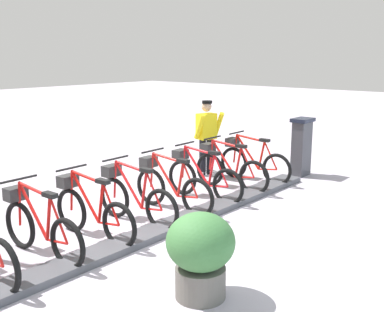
{
  "coord_description": "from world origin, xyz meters",
  "views": [
    {
      "loc": [
        -4.72,
        4.65,
        2.64
      ],
      "look_at": [
        0.5,
        -1.5,
        0.9
      ],
      "focal_mm": 44.27,
      "sensor_mm": 36.0,
      "label": 1
    }
  ],
  "objects_px": {
    "bike_docked_2": "(201,176)",
    "planter_bush": "(201,251)",
    "worker_near_rack": "(207,135)",
    "bike_docked_3": "(170,186)",
    "bike_docked_4": "(134,197)",
    "bike_docked_5": "(91,210)",
    "bike_docked_6": "(39,226)",
    "payment_kiosk": "(301,146)",
    "bike_docked_0": "(252,161)",
    "bike_docked_1": "(228,168)"
  },
  "relations": [
    {
      "from": "bike_docked_2",
      "to": "bike_docked_3",
      "type": "bearing_deg",
      "value": 90.0
    },
    {
      "from": "bike_docked_4",
      "to": "bike_docked_6",
      "type": "height_order",
      "value": "same"
    },
    {
      "from": "bike_docked_2",
      "to": "worker_near_rack",
      "type": "relative_size",
      "value": 1.04
    },
    {
      "from": "bike_docked_2",
      "to": "bike_docked_4",
      "type": "height_order",
      "value": "same"
    },
    {
      "from": "bike_docked_1",
      "to": "bike_docked_4",
      "type": "relative_size",
      "value": 1.0
    },
    {
      "from": "worker_near_rack",
      "to": "bike_docked_2",
      "type": "bearing_deg",
      "value": 125.43
    },
    {
      "from": "bike_docked_4",
      "to": "bike_docked_1",
      "type": "bearing_deg",
      "value": -90.0
    },
    {
      "from": "worker_near_rack",
      "to": "planter_bush",
      "type": "relative_size",
      "value": 1.71
    },
    {
      "from": "bike_docked_5",
      "to": "planter_bush",
      "type": "height_order",
      "value": "bike_docked_5"
    },
    {
      "from": "bike_docked_6",
      "to": "planter_bush",
      "type": "xyz_separation_m",
      "value": [
        -2.3,
        -0.55,
        0.11
      ]
    },
    {
      "from": "bike_docked_1",
      "to": "worker_near_rack",
      "type": "bearing_deg",
      "value": -30.26
    },
    {
      "from": "bike_docked_2",
      "to": "bike_docked_3",
      "type": "distance_m",
      "value": 0.85
    },
    {
      "from": "payment_kiosk",
      "to": "planter_bush",
      "type": "height_order",
      "value": "payment_kiosk"
    },
    {
      "from": "bike_docked_0",
      "to": "bike_docked_1",
      "type": "distance_m",
      "value": 0.85
    },
    {
      "from": "bike_docked_6",
      "to": "planter_bush",
      "type": "height_order",
      "value": "bike_docked_6"
    },
    {
      "from": "payment_kiosk",
      "to": "bike_docked_5",
      "type": "bearing_deg",
      "value": 83.87
    },
    {
      "from": "payment_kiosk",
      "to": "worker_near_rack",
      "type": "relative_size",
      "value": 0.77
    },
    {
      "from": "bike_docked_6",
      "to": "worker_near_rack",
      "type": "xyz_separation_m",
      "value": [
        1.03,
        -4.83,
        0.48
      ]
    },
    {
      "from": "payment_kiosk",
      "to": "bike_docked_0",
      "type": "bearing_deg",
      "value": 62.52
    },
    {
      "from": "bike_docked_6",
      "to": "worker_near_rack",
      "type": "relative_size",
      "value": 1.04
    },
    {
      "from": "bike_docked_1",
      "to": "bike_docked_5",
      "type": "xyz_separation_m",
      "value": [
        0.0,
        3.38,
        0.0
      ]
    },
    {
      "from": "bike_docked_4",
      "to": "planter_bush",
      "type": "relative_size",
      "value": 1.77
    },
    {
      "from": "bike_docked_2",
      "to": "bike_docked_5",
      "type": "height_order",
      "value": "same"
    },
    {
      "from": "bike_docked_5",
      "to": "worker_near_rack",
      "type": "xyz_separation_m",
      "value": [
        1.03,
        -3.98,
        0.48
      ]
    },
    {
      "from": "bike_docked_2",
      "to": "planter_bush",
      "type": "distance_m",
      "value": 3.65
    },
    {
      "from": "bike_docked_5",
      "to": "bike_docked_3",
      "type": "bearing_deg",
      "value": -90.0
    },
    {
      "from": "payment_kiosk",
      "to": "bike_docked_1",
      "type": "relative_size",
      "value": 0.74
    },
    {
      "from": "bike_docked_1",
      "to": "worker_near_rack",
      "type": "xyz_separation_m",
      "value": [
        1.03,
        -0.6,
        0.48
      ]
    },
    {
      "from": "payment_kiosk",
      "to": "worker_near_rack",
      "type": "xyz_separation_m",
      "value": [
        1.6,
        1.34,
        0.24
      ]
    },
    {
      "from": "bike_docked_3",
      "to": "bike_docked_4",
      "type": "distance_m",
      "value": 0.85
    },
    {
      "from": "bike_docked_2",
      "to": "bike_docked_3",
      "type": "xyz_separation_m",
      "value": [
        0.0,
        0.85,
        0.0
      ]
    },
    {
      "from": "worker_near_rack",
      "to": "planter_bush",
      "type": "distance_m",
      "value": 5.43
    },
    {
      "from": "bike_docked_2",
      "to": "planter_bush",
      "type": "xyz_separation_m",
      "value": [
        -2.3,
        2.83,
        0.11
      ]
    },
    {
      "from": "bike_docked_5",
      "to": "bike_docked_6",
      "type": "height_order",
      "value": "same"
    },
    {
      "from": "bike_docked_3",
      "to": "bike_docked_6",
      "type": "xyz_separation_m",
      "value": [
        0.0,
        2.54,
        0.0
      ]
    },
    {
      "from": "bike_docked_0",
      "to": "bike_docked_3",
      "type": "height_order",
      "value": "same"
    },
    {
      "from": "bike_docked_3",
      "to": "bike_docked_4",
      "type": "height_order",
      "value": "same"
    },
    {
      "from": "bike_docked_3",
      "to": "bike_docked_5",
      "type": "relative_size",
      "value": 1.0
    },
    {
      "from": "bike_docked_6",
      "to": "worker_near_rack",
      "type": "distance_m",
      "value": 4.96
    },
    {
      "from": "bike_docked_5",
      "to": "payment_kiosk",
      "type": "bearing_deg",
      "value": -96.13
    },
    {
      "from": "bike_docked_6",
      "to": "planter_bush",
      "type": "relative_size",
      "value": 1.77
    },
    {
      "from": "payment_kiosk",
      "to": "worker_near_rack",
      "type": "bearing_deg",
      "value": 40.04
    },
    {
      "from": "bike_docked_1",
      "to": "bike_docked_5",
      "type": "distance_m",
      "value": 3.38
    },
    {
      "from": "bike_docked_1",
      "to": "bike_docked_4",
      "type": "bearing_deg",
      "value": 90.0
    },
    {
      "from": "bike_docked_4",
      "to": "planter_bush",
      "type": "bearing_deg",
      "value": 153.61
    },
    {
      "from": "bike_docked_3",
      "to": "bike_docked_5",
      "type": "xyz_separation_m",
      "value": [
        0.0,
        1.69,
        0.0
      ]
    },
    {
      "from": "payment_kiosk",
      "to": "planter_bush",
      "type": "relative_size",
      "value": 1.32
    },
    {
      "from": "bike_docked_0",
      "to": "bike_docked_1",
      "type": "relative_size",
      "value": 1.0
    },
    {
      "from": "bike_docked_4",
      "to": "bike_docked_5",
      "type": "bearing_deg",
      "value": 90.0
    },
    {
      "from": "bike_docked_5",
      "to": "worker_near_rack",
      "type": "distance_m",
      "value": 4.14
    }
  ]
}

